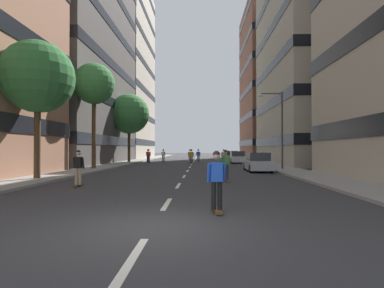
{
  "coord_description": "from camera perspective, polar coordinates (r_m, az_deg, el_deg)",
  "views": [
    {
      "loc": [
        1.16,
        -7.04,
        1.84
      ],
      "look_at": [
        0.0,
        29.63,
        2.4
      ],
      "focal_mm": 28.36,
      "sensor_mm": 36.0,
      "label": 1
    }
  ],
  "objects": [
    {
      "name": "sidewalk_left",
      "position": [
        42.85,
        -10.95,
        -3.23
      ],
      "size": [
        2.8,
        84.87,
        0.14
      ],
      "primitive_type": "cube",
      "color": "gray",
      "rests_on": "ground_plane"
    },
    {
      "name": "building_right_far",
      "position": [
        63.33,
        18.06,
        10.99
      ],
      "size": [
        17.86,
        17.46,
        29.46
      ],
      "color": "brown",
      "rests_on": "ground_plane"
    },
    {
      "name": "sidewalk_right",
      "position": [
        42.4,
        11.51,
        -3.26
      ],
      "size": [
        2.8,
        84.87,
        0.14
      ],
      "primitive_type": "cube",
      "color": "gray",
      "rests_on": "ground_plane"
    },
    {
      "name": "skater_4",
      "position": [
        15.68,
        -20.61,
        -3.94
      ],
      "size": [
        0.53,
        0.9,
        1.78
      ],
      "color": "brown",
      "rests_on": "ground_plane"
    },
    {
      "name": "building_left_mid",
      "position": [
        45.83,
        -25.63,
        20.87
      ],
      "size": [
        17.86,
        23.68,
        37.33
      ],
      "color": "#4C4744",
      "rests_on": "ground_plane"
    },
    {
      "name": "streetlamp_right",
      "position": [
        26.85,
        15.83,
        4.06
      ],
      "size": [
        2.13,
        0.3,
        6.5
      ],
      "color": "#3F3F44",
      "rests_on": "sidewalk_right"
    },
    {
      "name": "skater_6",
      "position": [
        36.61,
        -0.12,
        -2.22
      ],
      "size": [
        0.55,
        0.92,
        1.78
      ],
      "color": "brown",
      "rests_on": "ground_plane"
    },
    {
      "name": "skater_3",
      "position": [
        40.03,
        1.2,
        -2.1
      ],
      "size": [
        0.55,
        0.91,
        1.78
      ],
      "color": "brown",
      "rests_on": "ground_plane"
    },
    {
      "name": "skater_5",
      "position": [
        40.76,
        -8.31,
        -2.03
      ],
      "size": [
        0.57,
        0.92,
        1.78
      ],
      "color": "brown",
      "rests_on": "ground_plane"
    },
    {
      "name": "skater_7",
      "position": [
        8.76,
        4.64,
        -6.46
      ],
      "size": [
        0.56,
        0.92,
        1.78
      ],
      "color": "brown",
      "rests_on": "ground_plane"
    },
    {
      "name": "parked_car_mid",
      "position": [
        46.15,
        7.46,
        -2.29
      ],
      "size": [
        1.82,
        4.4,
        1.52
      ],
      "color": "maroon",
      "rests_on": "ground_plane"
    },
    {
      "name": "ground_plane",
      "position": [
        37.97,
        0.06,
        -3.66
      ],
      "size": [
        185.18,
        185.18,
        0.0
      ],
      "primitive_type": "plane",
      "color": "#333335"
    },
    {
      "name": "skater_0",
      "position": [
        38.78,
        -8.17,
        -2.14
      ],
      "size": [
        0.57,
        0.92,
        1.78
      ],
      "color": "brown",
      "rests_on": "ground_plane"
    },
    {
      "name": "skater_9",
      "position": [
        17.07,
        6.41,
        -3.64
      ],
      "size": [
        0.56,
        0.92,
        1.78
      ],
      "color": "brown",
      "rests_on": "ground_plane"
    },
    {
      "name": "building_left_far",
      "position": [
        64.65,
        -16.47,
        13.36
      ],
      "size": [
        17.86,
        20.83,
        35.22
      ],
      "color": "#BCB29E",
      "rests_on": "ground_plane"
    },
    {
      "name": "parked_car_far",
      "position": [
        39.16,
        8.47,
        -2.54
      ],
      "size": [
        1.82,
        4.4,
        1.52
      ],
      "color": "silver",
      "rests_on": "ground_plane"
    },
    {
      "name": "parked_car_near",
      "position": [
        25.06,
        12.26,
        -3.47
      ],
      "size": [
        1.82,
        4.4,
        1.52
      ],
      "color": "#B2B7BF",
      "rests_on": "ground_plane"
    },
    {
      "name": "building_right_mid",
      "position": [
        43.26,
        26.45,
        15.28
      ],
      "size": [
        17.86,
        19.22,
        27.45
      ],
      "color": "#B2A893",
      "rests_on": "ground_plane"
    },
    {
      "name": "skater_1",
      "position": [
        38.29,
        -0.38,
        -2.11
      ],
      "size": [
        0.55,
        0.92,
        1.78
      ],
      "color": "brown",
      "rests_on": "ground_plane"
    },
    {
      "name": "street_tree_mid",
      "position": [
        19.98,
        -27.01,
        11.11
      ],
      "size": [
        4.14,
        4.14,
        7.91
      ],
      "color": "#4C3823",
      "rests_on": "sidewalk_left"
    },
    {
      "name": "skater_8",
      "position": [
        34.93,
        5.97,
        -2.23
      ],
      "size": [
        0.53,
        0.9,
        1.78
      ],
      "color": "brown",
      "rests_on": "ground_plane"
    },
    {
      "name": "street_tree_far",
      "position": [
        40.54,
        -11.74,
        5.54
      ],
      "size": [
        5.2,
        5.2,
        8.84
      ],
      "color": "#4C3823",
      "rests_on": "sidewalk_left"
    },
    {
      "name": "lane_markings",
      "position": [
        40.1,
        0.15,
        -3.51
      ],
      "size": [
        0.16,
        72.2,
        0.01
      ],
      "color": "silver",
      "rests_on": "ground_plane"
    },
    {
      "name": "street_tree_near",
      "position": [
        28.47,
        -17.94,
        10.6
      ],
      "size": [
        3.59,
        3.59,
        9.21
      ],
      "color": "#4C3823",
      "rests_on": "sidewalk_left"
    },
    {
      "name": "skater_2",
      "position": [
        40.37,
        -5.41,
        -2.09
      ],
      "size": [
        0.53,
        0.9,
        1.78
      ],
      "color": "brown",
      "rests_on": "ground_plane"
    }
  ]
}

